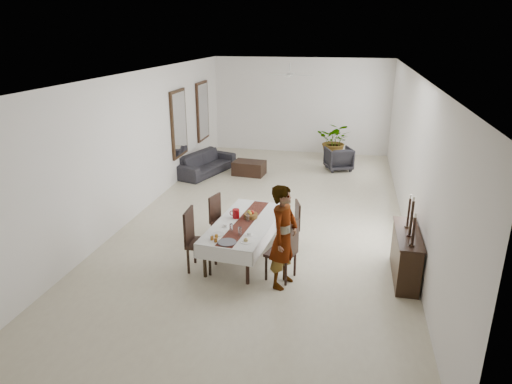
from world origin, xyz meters
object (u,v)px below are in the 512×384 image
at_px(sideboard_body, 406,256).
at_px(sofa, 206,163).
at_px(woman, 284,237).
at_px(red_pitcher, 236,214).
at_px(dining_table_top, 245,223).

height_order(sideboard_body, sofa, sideboard_body).
relative_size(woman, sofa, 0.83).
bearing_deg(red_pitcher, dining_table_top, -36.54).
bearing_deg(dining_table_top, woman, -41.22).
bearing_deg(red_pitcher, sofa, 114.28).
xyz_separation_m(woman, sofa, (-3.21, 5.80, -0.57)).
xyz_separation_m(dining_table_top, red_pitcher, (-0.21, 0.15, 0.12)).
bearing_deg(sideboard_body, woman, -162.19).
relative_size(dining_table_top, woman, 1.21).
relative_size(dining_table_top, sideboard_body, 1.55).
height_order(red_pitcher, sofa, red_pitcher).
bearing_deg(dining_table_top, sofa, 121.18).
height_order(red_pitcher, woman, woman).
bearing_deg(sofa, woman, -133.28).
bearing_deg(sideboard_body, dining_table_top, 174.49).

